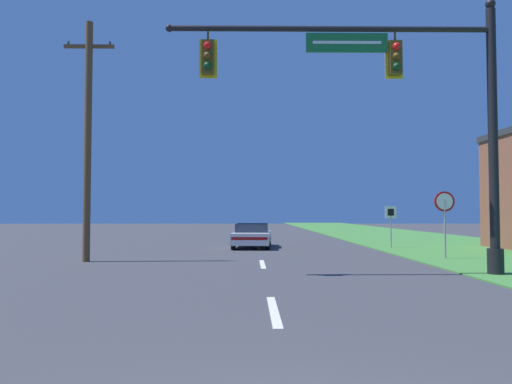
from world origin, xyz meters
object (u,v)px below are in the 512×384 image
object	(u,v)px
stop_sign	(445,209)
route_sign_post	(391,217)
car_ahead	(252,235)
signal_mast	(412,106)
utility_pole_near	(88,136)

from	to	relation	value
stop_sign	route_sign_post	bearing A→B (deg)	93.70
car_ahead	stop_sign	world-z (taller)	stop_sign
route_sign_post	stop_sign	bearing A→B (deg)	-86.30
car_ahead	route_sign_post	xyz separation A→B (m)	(6.81, -0.77, 0.92)
car_ahead	stop_sign	bearing A→B (deg)	-42.60
signal_mast	car_ahead	size ratio (longest dim) A/B	2.02
route_sign_post	utility_pole_near	distance (m)	14.65
car_ahead	stop_sign	xyz separation A→B (m)	(7.19, -6.61, 1.26)
route_sign_post	utility_pole_near	xyz separation A→B (m)	(-12.77, -6.55, 2.96)
car_ahead	route_sign_post	distance (m)	6.92
route_sign_post	car_ahead	bearing A→B (deg)	173.54
route_sign_post	utility_pole_near	size ratio (longest dim) A/B	0.23
stop_sign	utility_pole_near	distance (m)	13.42
utility_pole_near	route_sign_post	bearing A→B (deg)	27.15
route_sign_post	utility_pole_near	bearing A→B (deg)	-152.85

